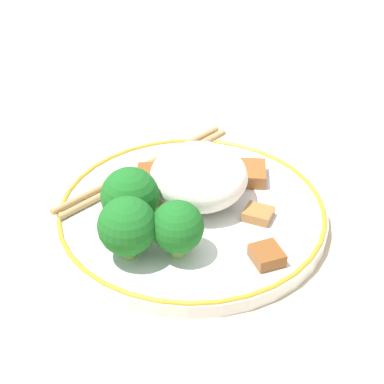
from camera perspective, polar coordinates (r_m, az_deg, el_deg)
name	(u,v)px	position (r m, az deg, el deg)	size (l,w,h in m)	color
ground_plane	(192,220)	(0.62, 0.00, -2.52)	(3.00, 3.00, 0.00)	#C6B28E
plate	(192,213)	(0.61, 0.00, -1.89)	(0.26, 0.26, 0.02)	white
rice_mound	(202,177)	(0.61, 0.93, 1.31)	(0.09, 0.09, 0.06)	white
broccoli_back_left	(130,197)	(0.58, -5.53, -0.41)	(0.05, 0.05, 0.06)	#7FB756
broccoli_back_center	(127,226)	(0.54, -5.77, -3.07)	(0.05, 0.05, 0.06)	#7FB756
broccoli_back_right	(177,227)	(0.54, -1.31, -3.15)	(0.05, 0.05, 0.05)	#7FB756
meat_near_front	(174,202)	(0.61, -1.64, -0.93)	(0.03, 0.03, 0.01)	#9E6633
meat_near_left	(253,174)	(0.65, 5.43, 1.65)	(0.04, 0.04, 0.01)	brown
meat_near_right	(152,173)	(0.65, -3.59, 1.66)	(0.04, 0.03, 0.01)	brown
meat_near_back	(197,162)	(0.67, 0.48, 2.68)	(0.03, 0.03, 0.01)	#9E6633
meat_on_rice_edge	(267,255)	(0.55, 6.67, -5.62)	(0.04, 0.04, 0.01)	brown
meat_mid_left	(178,183)	(0.64, -1.21, 0.80)	(0.04, 0.03, 0.01)	#9E6633
meat_mid_right	(258,214)	(0.60, 5.91, -1.96)	(0.03, 0.02, 0.01)	#9E6633
chopsticks	(146,169)	(0.66, -4.15, 2.07)	(0.10, 0.21, 0.01)	#AD8451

